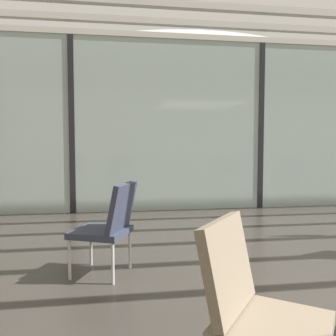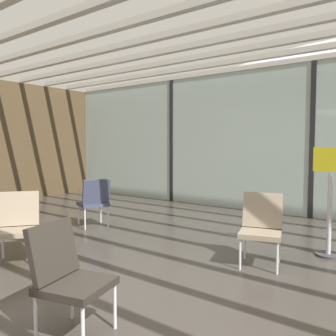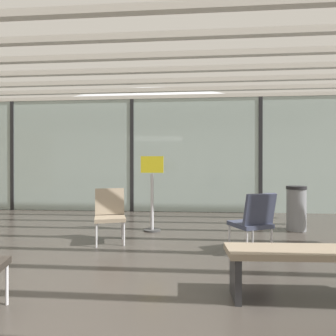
{
  "view_description": "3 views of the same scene",
  "coord_description": "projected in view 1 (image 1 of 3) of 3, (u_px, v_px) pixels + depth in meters",
  "views": [
    {
      "loc": [
        -2.8,
        -1.34,
        1.22
      ],
      "look_at": [
        -1.6,
        6.39,
        0.7
      ],
      "focal_mm": 38.39,
      "sensor_mm": 36.0,
      "label": 1
    },
    {
      "loc": [
        2.0,
        -2.14,
        1.48
      ],
      "look_at": [
        -0.9,
        1.63,
        1.16
      ],
      "focal_mm": 37.68,
      "sensor_mm": 36.0,
      "label": 2
    },
    {
      "loc": [
        1.64,
        -2.65,
        1.24
      ],
      "look_at": [
        0.81,
        7.56,
        1.19
      ],
      "focal_mm": 30.46,
      "sensor_mm": 36.0,
      "label": 3
    }
  ],
  "objects": [
    {
      "name": "lounge_chair_2",
      "position": [
        254.0,
        303.0,
        1.65
      ],
      "size": [
        0.71,
        0.7,
        0.87
      ],
      "rotation": [
        0.0,
        0.0,
        0.92
      ],
      "color": "#7F705B",
      "rests_on": "ground"
    },
    {
      "name": "parked_airplane",
      "position": [
        188.0,
        109.0,
        11.03
      ],
      "size": [
        13.34,
        4.6,
        4.6
      ],
      "color": "silver",
      "rests_on": "ground"
    },
    {
      "name": "window_mullion_0",
      "position": [
        72.0,
        125.0,
        6.32
      ],
      "size": [
        0.1,
        0.12,
        3.12
      ],
      "primitive_type": "cube",
      "color": "black",
      "rests_on": "ground"
    },
    {
      "name": "window_mullion_1",
      "position": [
        260.0,
        126.0,
        6.86
      ],
      "size": [
        0.1,
        0.12,
        3.12
      ],
      "primitive_type": "cube",
      "color": "black",
      "rests_on": "ground"
    },
    {
      "name": "glass_curtain_wall",
      "position": [
        260.0,
        126.0,
        6.86
      ],
      "size": [
        14.0,
        0.08,
        3.12
      ],
      "primitive_type": "cube",
      "color": "#A3B7B2",
      "rests_on": "ground"
    },
    {
      "name": "lounge_chair_3",
      "position": [
        109.0,
        223.0,
        3.33
      ],
      "size": [
        0.67,
        0.65,
        0.87
      ],
      "rotation": [
        0.0,
        0.0,
        4.3
      ],
      "color": "#33384C",
      "rests_on": "ground"
    }
  ]
}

